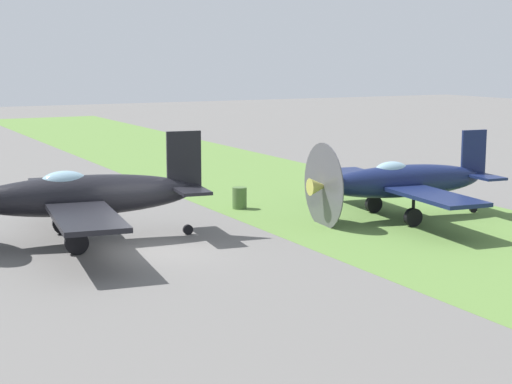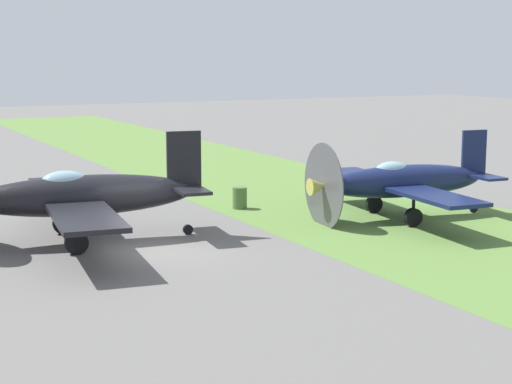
{
  "view_description": "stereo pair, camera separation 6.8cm",
  "coord_description": "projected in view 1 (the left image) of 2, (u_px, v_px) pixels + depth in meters",
  "views": [
    {
      "loc": [
        -24.96,
        9.13,
        6.34
      ],
      "look_at": [
        1.43,
        -4.55,
        1.4
      ],
      "focal_mm": 58.07,
      "sensor_mm": 36.0,
      "label": 1
    },
    {
      "loc": [
        -24.99,
        9.07,
        6.34
      ],
      "look_at": [
        1.43,
        -4.55,
        1.4
      ],
      "focal_mm": 58.07,
      "sensor_mm": 36.0,
      "label": 2
    }
  ],
  "objects": [
    {
      "name": "airplane_lead",
      "position": [
        80.0,
        196.0,
        27.95
      ],
      "size": [
        10.93,
        8.68,
        3.87
      ],
      "rotation": [
        0.0,
        0.0,
        -0.12
      ],
      "color": "black",
      "rests_on": "ground"
    },
    {
      "name": "fuel_drum",
      "position": [
        240.0,
        198.0,
        34.4
      ],
      "size": [
        0.6,
        0.6,
        0.9
      ],
      "primitive_type": "cylinder",
      "color": "#476633",
      "rests_on": "ground"
    },
    {
      "name": "airplane_wingman",
      "position": [
        401.0,
        181.0,
        32.14
      ],
      "size": [
        9.93,
        7.87,
        3.52
      ],
      "rotation": [
        0.0,
        0.0,
        -0.1
      ],
      "color": "#141E47",
      "rests_on": "ground"
    },
    {
      "name": "grass_verge",
      "position": [
        404.0,
        222.0,
        31.68
      ],
      "size": [
        120.0,
        11.0,
        0.01
      ],
      "primitive_type": "cube",
      "color": "#567A38",
      "rests_on": "ground"
    },
    {
      "name": "ground_plane",
      "position": [
        153.0,
        251.0,
        27.04
      ],
      "size": [
        160.0,
        160.0,
        0.0
      ],
      "primitive_type": "plane",
      "color": "#605E5B"
    }
  ]
}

